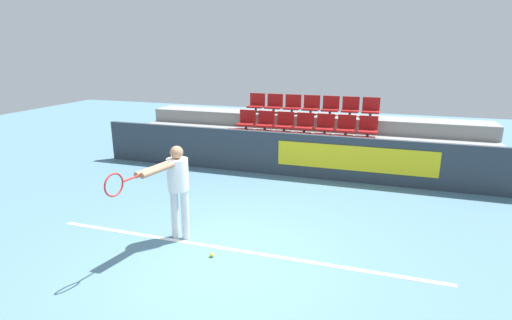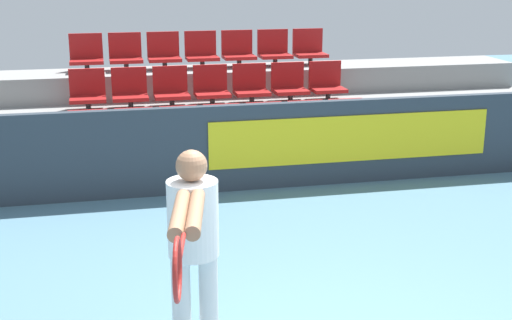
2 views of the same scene
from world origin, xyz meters
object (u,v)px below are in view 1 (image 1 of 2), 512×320
(stadium_chair_2, at_px, (276,144))
(stadium_chair_13, at_px, (368,128))
(stadium_chair_1, at_px, (255,142))
(stadium_chair_6, at_px, (365,150))
(stadium_chair_9, at_px, (285,123))
(stadium_chair_0, at_px, (236,141))
(stadium_chair_8, at_px, (265,122))
(stadium_chair_16, at_px, (292,105))
(stadium_chair_20, at_px, (371,109))
(stadium_chair_14, at_px, (257,104))
(stadium_chair_11, at_px, (325,126))
(stadium_chair_19, at_px, (350,108))
(stadium_chair_17, at_px, (311,106))
(stadium_chair_10, at_px, (305,124))
(tennis_ball, at_px, (212,255))
(stadium_chair_18, at_px, (330,107))
(tennis_player, at_px, (175,183))
(stadium_chair_12, at_px, (346,127))
(stadium_chair_7, at_px, (247,121))
(stadium_chair_4, at_px, (319,147))
(stadium_chair_5, at_px, (342,149))
(stadium_chair_3, at_px, (297,145))
(stadium_chair_15, at_px, (274,104))

(stadium_chair_2, relative_size, stadium_chair_13, 1.00)
(stadium_chair_1, height_order, stadium_chair_6, same)
(stadium_chair_2, distance_m, stadium_chair_9, 1.00)
(stadium_chair_0, bearing_deg, stadium_chair_8, 58.44)
(stadium_chair_16, bearing_deg, stadium_chair_13, -22.15)
(stadium_chair_6, bearing_deg, stadium_chair_20, 90.00)
(stadium_chair_14, relative_size, stadium_chair_20, 1.00)
(stadium_chair_6, height_order, stadium_chair_11, stadium_chair_11)
(stadium_chair_0, xyz_separation_m, stadium_chair_19, (2.83, 1.84, 0.76))
(stadium_chair_6, xyz_separation_m, stadium_chair_13, (0.00, 0.92, 0.38))
(stadium_chair_8, height_order, stadium_chair_17, stadium_chair_17)
(stadium_chair_10, relative_size, stadium_chair_14, 1.00)
(stadium_chair_13, height_order, stadium_chair_14, stadium_chair_14)
(stadium_chair_17, height_order, tennis_ball, stadium_chair_17)
(stadium_chair_18, relative_size, tennis_player, 0.34)
(stadium_chair_16, bearing_deg, stadium_chair_2, -90.00)
(stadium_chair_0, relative_size, stadium_chair_12, 1.00)
(stadium_chair_7, xyz_separation_m, stadium_chair_18, (2.26, 0.92, 0.38))
(stadium_chair_10, distance_m, stadium_chair_11, 0.57)
(stadium_chair_4, distance_m, stadium_chair_11, 1.00)
(stadium_chair_2, distance_m, stadium_chair_12, 1.97)
(stadium_chair_5, bearing_deg, stadium_chair_6, 0.00)
(stadium_chair_1, xyz_separation_m, stadium_chair_3, (1.13, 0.00, 0.00))
(stadium_chair_5, height_order, stadium_chair_8, stadium_chair_8)
(stadium_chair_1, height_order, stadium_chair_12, stadium_chair_12)
(stadium_chair_9, height_order, stadium_chair_19, stadium_chair_19)
(stadium_chair_8, height_order, stadium_chair_16, stadium_chair_16)
(stadium_chair_10, distance_m, stadium_chair_18, 1.15)
(stadium_chair_6, xyz_separation_m, stadium_chair_15, (-2.83, 1.84, 0.76))
(stadium_chair_9, bearing_deg, stadium_chair_20, 22.15)
(stadium_chair_17, xyz_separation_m, stadium_chair_19, (1.13, 0.00, 0.00))
(stadium_chair_16, height_order, stadium_chair_18, same)
(stadium_chair_4, height_order, stadium_chair_14, stadium_chair_14)
(stadium_chair_12, xyz_separation_m, stadium_chair_16, (-1.70, 0.92, 0.38))
(stadium_chair_12, bearing_deg, stadium_chair_17, 140.85)
(stadium_chair_1, relative_size, stadium_chair_15, 1.00)
(stadium_chair_18, bearing_deg, stadium_chair_20, 0.00)
(stadium_chair_1, distance_m, stadium_chair_17, 2.29)
(stadium_chair_2, distance_m, tennis_ball, 4.95)
(stadium_chair_14, bearing_deg, stadium_chair_4, -39.15)
(stadium_chair_7, distance_m, stadium_chair_19, 3.00)
(stadium_chair_12, relative_size, stadium_chair_19, 1.00)
(stadium_chair_6, bearing_deg, stadium_chair_9, 157.85)
(stadium_chair_8, height_order, stadium_chair_18, stadium_chair_18)
(stadium_chair_11, xyz_separation_m, stadium_chair_19, (0.57, 0.92, 0.38))
(stadium_chair_8, distance_m, stadium_chair_11, 1.70)
(stadium_chair_14, distance_m, tennis_player, 6.45)
(stadium_chair_19, xyz_separation_m, tennis_player, (-2.12, -6.40, -0.40))
(stadium_chair_12, relative_size, stadium_chair_17, 1.00)
(stadium_chair_4, distance_m, stadium_chair_15, 2.62)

